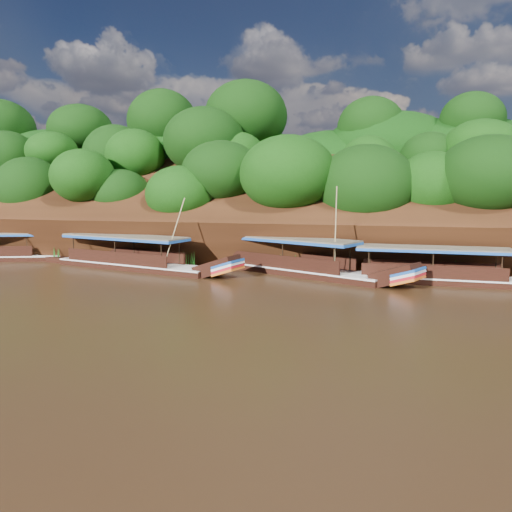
{
  "coord_description": "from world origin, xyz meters",
  "views": [
    {
      "loc": [
        8.24,
        -28.21,
        6.35
      ],
      "look_at": [
        -0.59,
        7.0,
        1.43
      ],
      "focal_mm": 35.0,
      "sensor_mm": 36.0,
      "label": 1
    }
  ],
  "objects_px": {
    "boat_0": "(456,276)",
    "boat_1": "(309,268)",
    "boat_3": "(4,254)",
    "boat_2": "(142,262)"
  },
  "relations": [
    {
      "from": "boat_0",
      "to": "boat_1",
      "type": "bearing_deg",
      "value": 177.51
    },
    {
      "from": "boat_1",
      "to": "boat_3",
      "type": "distance_m",
      "value": 27.55
    },
    {
      "from": "boat_0",
      "to": "boat_3",
      "type": "distance_m",
      "value": 37.53
    },
    {
      "from": "boat_2",
      "to": "boat_3",
      "type": "height_order",
      "value": "boat_2"
    },
    {
      "from": "boat_1",
      "to": "boat_2",
      "type": "relative_size",
      "value": 0.9
    },
    {
      "from": "boat_0",
      "to": "boat_3",
      "type": "relative_size",
      "value": 1.08
    },
    {
      "from": "boat_1",
      "to": "boat_2",
      "type": "xyz_separation_m",
      "value": [
        -13.19,
        -0.42,
        -0.02
      ]
    },
    {
      "from": "boat_2",
      "to": "boat_3",
      "type": "bearing_deg",
      "value": -172.62
    },
    {
      "from": "boat_1",
      "to": "boat_2",
      "type": "distance_m",
      "value": 13.2
    },
    {
      "from": "boat_0",
      "to": "boat_1",
      "type": "relative_size",
      "value": 1.0
    }
  ]
}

